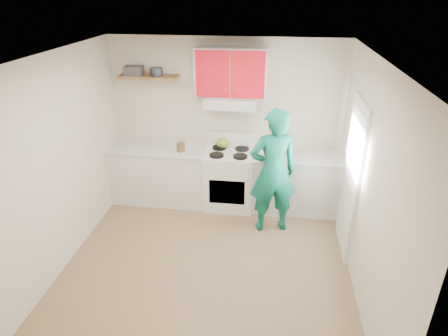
# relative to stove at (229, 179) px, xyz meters

# --- Properties ---
(floor) EXTENTS (3.80, 3.80, 0.00)m
(floor) POSITION_rel_stove_xyz_m (-0.10, -1.57, -0.46)
(floor) COLOR brown
(floor) RESTS_ON ground
(ceiling) EXTENTS (3.60, 3.80, 0.04)m
(ceiling) POSITION_rel_stove_xyz_m (-0.10, -1.57, 2.14)
(ceiling) COLOR white
(ceiling) RESTS_ON floor
(back_wall) EXTENTS (3.60, 0.04, 2.60)m
(back_wall) POSITION_rel_stove_xyz_m (-0.10, 0.32, 0.84)
(back_wall) COLOR beige
(back_wall) RESTS_ON floor
(front_wall) EXTENTS (3.60, 0.04, 2.60)m
(front_wall) POSITION_rel_stove_xyz_m (-0.10, -3.47, 0.84)
(front_wall) COLOR beige
(front_wall) RESTS_ON floor
(left_wall) EXTENTS (0.04, 3.80, 2.60)m
(left_wall) POSITION_rel_stove_xyz_m (-1.90, -1.57, 0.84)
(left_wall) COLOR beige
(left_wall) RESTS_ON floor
(right_wall) EXTENTS (0.04, 3.80, 2.60)m
(right_wall) POSITION_rel_stove_xyz_m (1.70, -1.57, 0.84)
(right_wall) COLOR beige
(right_wall) RESTS_ON floor
(door) EXTENTS (0.05, 0.85, 2.05)m
(door) POSITION_rel_stove_xyz_m (1.68, -0.88, 0.56)
(door) COLOR white
(door) RESTS_ON floor
(door_glass) EXTENTS (0.01, 0.55, 0.95)m
(door_glass) POSITION_rel_stove_xyz_m (1.65, -0.88, 0.99)
(door_glass) COLOR white
(door_glass) RESTS_ON door
(counter_left) EXTENTS (1.52, 0.60, 0.90)m
(counter_left) POSITION_rel_stove_xyz_m (-1.14, 0.02, -0.01)
(counter_left) COLOR silver
(counter_left) RESTS_ON floor
(counter_right) EXTENTS (1.32, 0.60, 0.90)m
(counter_right) POSITION_rel_stove_xyz_m (1.04, 0.02, -0.01)
(counter_right) COLOR silver
(counter_right) RESTS_ON floor
(stove) EXTENTS (0.76, 0.65, 0.92)m
(stove) POSITION_rel_stove_xyz_m (0.00, 0.00, 0.00)
(stove) COLOR white
(stove) RESTS_ON floor
(range_hood) EXTENTS (0.76, 0.44, 0.15)m
(range_hood) POSITION_rel_stove_xyz_m (0.00, 0.10, 1.24)
(range_hood) COLOR silver
(range_hood) RESTS_ON back_wall
(upper_cabinets) EXTENTS (1.02, 0.33, 0.70)m
(upper_cabinets) POSITION_rel_stove_xyz_m (0.00, 0.16, 1.66)
(upper_cabinets) COLOR red
(upper_cabinets) RESTS_ON back_wall
(shelf) EXTENTS (0.90, 0.30, 0.04)m
(shelf) POSITION_rel_stove_xyz_m (-1.25, 0.18, 1.56)
(shelf) COLOR brown
(shelf) RESTS_ON back_wall
(books) EXTENTS (0.28, 0.21, 0.14)m
(books) POSITION_rel_stove_xyz_m (-1.46, 0.14, 1.65)
(books) COLOR #423A40
(books) RESTS_ON shelf
(tin) EXTENTS (0.24, 0.24, 0.11)m
(tin) POSITION_rel_stove_xyz_m (-1.13, 0.18, 1.63)
(tin) COLOR #333D4C
(tin) RESTS_ON shelf
(kettle) EXTENTS (0.25, 0.25, 0.17)m
(kettle) POSITION_rel_stove_xyz_m (-0.13, 0.18, 0.55)
(kettle) COLOR olive
(kettle) RESTS_ON stove
(crock) EXTENTS (0.17, 0.17, 0.16)m
(crock) POSITION_rel_stove_xyz_m (-0.76, -0.04, 0.52)
(crock) COLOR #4E3D22
(crock) RESTS_ON counter_left
(cutting_board) EXTENTS (0.36, 0.30, 0.02)m
(cutting_board) POSITION_rel_stove_xyz_m (0.67, -0.02, 0.45)
(cutting_board) COLOR olive
(cutting_board) RESTS_ON counter_right
(silicone_mat) EXTENTS (0.32, 0.28, 0.01)m
(silicone_mat) POSITION_rel_stove_xyz_m (1.50, 0.03, 0.44)
(silicone_mat) COLOR red
(silicone_mat) RESTS_ON counter_right
(person) EXTENTS (0.76, 0.59, 1.84)m
(person) POSITION_rel_stove_xyz_m (0.68, -0.59, 0.46)
(person) COLOR #0B6853
(person) RESTS_ON floor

